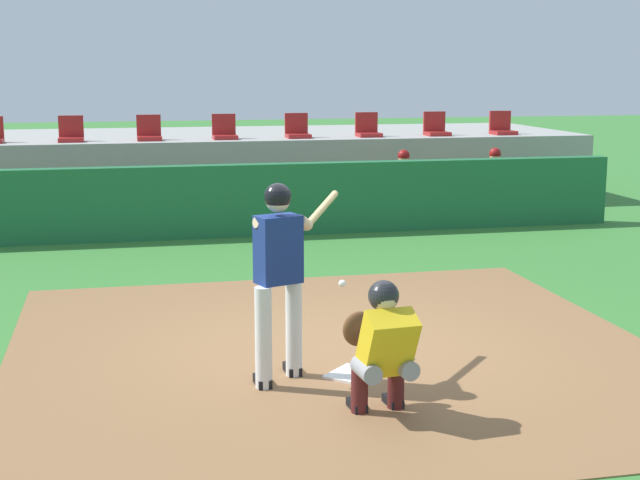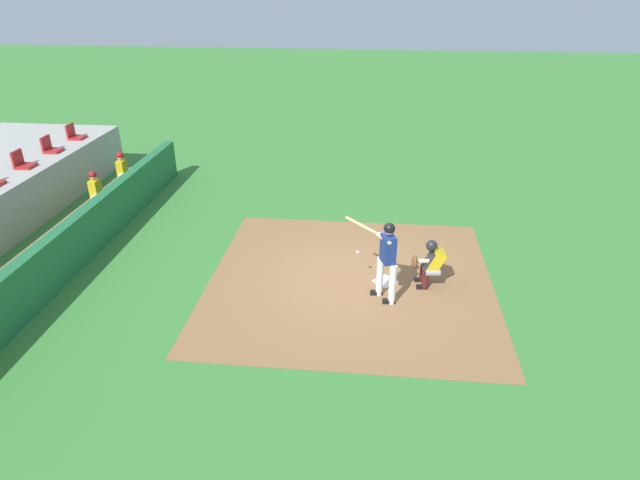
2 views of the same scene
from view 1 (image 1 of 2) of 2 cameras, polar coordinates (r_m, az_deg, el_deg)
The scene contains 17 objects.
ground_plane at distance 9.23m, azimuth 0.94°, elevation -6.90°, with size 80.00×80.00×0.00m, color #387A33.
dirt_infield at distance 9.23m, azimuth 0.94°, elevation -6.87°, with size 6.40×6.40×0.01m, color olive.
home_plate at distance 8.49m, azimuth 2.19°, elevation -8.34°, with size 0.44×0.44×0.02m, color white.
batter_at_plate at distance 8.11m, azimuth -2.48°, elevation -1.82°, with size 0.99×1.15×1.80m.
catcher_crouched at distance 7.44m, azimuth 3.85°, elevation -6.39°, with size 0.52×1.98×1.13m.
dugout_wall at distance 15.35m, azimuth -4.64°, elevation 2.47°, with size 13.00×0.30×1.20m, color #1E6638.
dugout_bench at distance 16.39m, azimuth -5.10°, elevation 1.66°, with size 11.80×0.44×0.45m, color olive.
dugout_player_1 at distance 16.83m, azimuth 5.31°, elevation 3.44°, with size 0.49×0.70×1.30m.
dugout_player_2 at distance 17.45m, azimuth 10.89°, elevation 3.55°, with size 0.49×0.70×1.30m.
stands_platform at distance 19.68m, azimuth -6.39°, elevation 4.55°, with size 15.00×4.40×1.40m, color #9E9E99.
stadium_seat_2 at distance 18.00m, azimuth -15.16°, elevation 6.34°, with size 0.46×0.46×0.48m.
stadium_seat_3 at distance 17.99m, azimuth -10.54°, elevation 6.53°, with size 0.46×0.46×0.48m.
stadium_seat_4 at distance 18.10m, azimuth -5.94°, elevation 6.67°, with size 0.46×0.46×0.48m.
stadium_seat_5 at distance 18.32m, azimuth -1.41°, elevation 6.78°, with size 0.46×0.46×0.48m.
stadium_seat_6 at distance 18.64m, azimuth 2.98°, elevation 6.83°, with size 0.46×0.46×0.48m.
stadium_seat_7 at distance 19.08m, azimuth 7.20°, elevation 6.85°, with size 0.46×0.46×0.48m.
stadium_seat_8 at distance 19.61m, azimuth 11.21°, elevation 6.84°, with size 0.46×0.46×0.48m.
Camera 1 is at (-2.03, -8.56, 2.80)m, focal length 51.66 mm.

